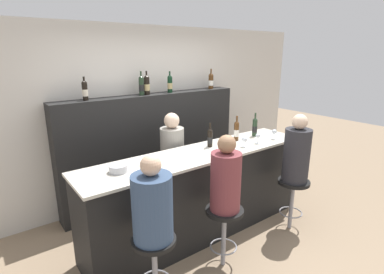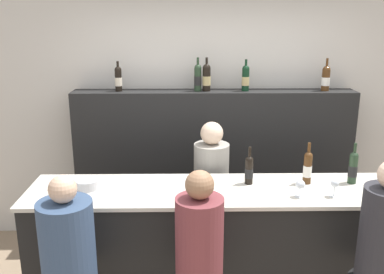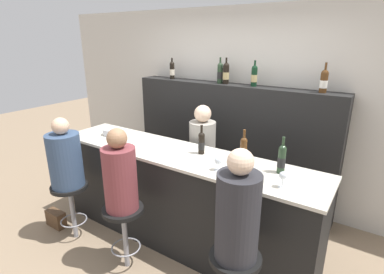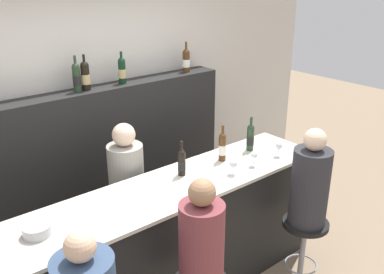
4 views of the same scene
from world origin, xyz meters
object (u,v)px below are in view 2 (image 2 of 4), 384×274
at_px(metal_bowl, 87,184).
at_px(guest_seated_left, 67,241).
at_px(wine_glass_0, 300,185).
at_px(wine_glass_2, 380,184).
at_px(wine_bottle_backbar_0, 118,79).
at_px(wine_bottle_backbar_2, 207,77).
at_px(wine_bottle_counter_2, 353,167).
at_px(wine_bottle_counter_1, 308,167).
at_px(wine_glass_1, 335,185).
at_px(wine_bottle_backbar_3, 246,78).
at_px(guest_seated_middle, 199,237).
at_px(bartender, 211,205).
at_px(wine_bottle_backbar_1, 198,77).
at_px(wine_bottle_backbar_4, 326,78).
at_px(wine_bottle_counter_0, 249,169).

xyz_separation_m(metal_bowl, guest_seated_left, (0.01, -0.65, -0.12)).
xyz_separation_m(wine_glass_0, wine_glass_2, (0.58, 0.00, 0.01)).
relative_size(wine_bottle_backbar_0, wine_bottle_backbar_2, 0.89).
bearing_deg(wine_bottle_counter_2, wine_bottle_counter_1, -180.00).
bearing_deg(wine_bottle_backbar_2, wine_glass_1, -56.00).
relative_size(wine_bottle_counter_2, metal_bowl, 1.79).
distance_m(wine_bottle_backbar_0, wine_bottle_backbar_3, 1.26).
relative_size(wine_bottle_counter_2, guest_seated_middle, 0.42).
bearing_deg(metal_bowl, bartender, 28.66).
relative_size(wine_glass_1, wine_glass_2, 0.98).
bearing_deg(wine_glass_1, guest_seated_left, -165.55).
bearing_deg(guest_seated_middle, bartender, 83.06).
height_order(wine_bottle_backbar_1, wine_bottle_backbar_4, wine_bottle_backbar_1).
relative_size(wine_bottle_counter_2, wine_bottle_backbar_4, 1.04).
relative_size(wine_bottle_counter_0, wine_glass_0, 2.32).
height_order(wine_bottle_counter_1, wine_bottle_counter_2, wine_bottle_counter_1).
distance_m(wine_bottle_counter_1, wine_glass_2, 0.53).
bearing_deg(wine_bottle_counter_2, wine_glass_1, -131.18).
bearing_deg(wine_bottle_backbar_1, guest_seated_middle, -91.19).
bearing_deg(wine_bottle_counter_1, wine_glass_2, -29.75).
height_order(wine_bottle_backbar_1, wine_bottle_backbar_3, wine_bottle_backbar_1).
bearing_deg(wine_bottle_counter_2, guest_seated_left, -160.40).
bearing_deg(wine_glass_2, wine_bottle_backbar_3, 122.30).
relative_size(wine_bottle_counter_2, wine_bottle_backbar_2, 1.01).
relative_size(wine_bottle_counter_0, wine_bottle_backbar_2, 0.92).
relative_size(wine_bottle_counter_0, wine_bottle_counter_1, 0.91).
bearing_deg(wine_bottle_backbar_0, wine_bottle_counter_2, -27.84).
height_order(wine_bottle_counter_2, bartender, bartender).
relative_size(wine_bottle_backbar_2, guest_seated_left, 0.43).
relative_size(wine_bottle_backbar_1, wine_bottle_backbar_2, 1.00).
height_order(wine_bottle_backbar_1, wine_glass_0, wine_bottle_backbar_1).
height_order(wine_bottle_backbar_2, wine_glass_1, wine_bottle_backbar_2).
bearing_deg(wine_bottle_counter_2, wine_bottle_backbar_3, 124.84).
relative_size(wine_bottle_counter_0, wine_bottle_backbar_3, 0.98).
bearing_deg(wine_glass_2, wine_bottle_counter_2, 110.71).
bearing_deg(wine_bottle_backbar_1, guest_seated_left, -116.02).
height_order(wine_bottle_backbar_2, metal_bowl, wine_bottle_backbar_2).
xyz_separation_m(wine_bottle_counter_0, wine_bottle_backbar_0, (-1.16, 1.05, 0.57)).
xyz_separation_m(wine_bottle_backbar_4, bartender, (-1.16, -0.59, -1.09)).
xyz_separation_m(wine_bottle_backbar_0, wine_bottle_backbar_4, (2.05, -0.00, 0.00)).
distance_m(wine_bottle_counter_1, wine_bottle_counter_2, 0.36).
bearing_deg(wine_bottle_counter_1, wine_glass_1, -63.60).
distance_m(wine_bottle_backbar_1, wine_bottle_backbar_2, 0.09).
relative_size(wine_bottle_backbar_4, wine_glass_1, 2.39).
bearing_deg(wine_bottle_backbar_2, guest_seated_middle, -93.95).
bearing_deg(guest_seated_left, wine_bottle_counter_0, 30.58).
relative_size(wine_bottle_backbar_3, bartender, 0.21).
xyz_separation_m(wine_bottle_backbar_4, wine_glass_2, (0.03, -1.31, -0.59)).
height_order(wine_bottle_backbar_3, wine_bottle_backbar_4, wine_bottle_backbar_4).
distance_m(wine_bottle_backbar_2, metal_bowl, 1.63).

